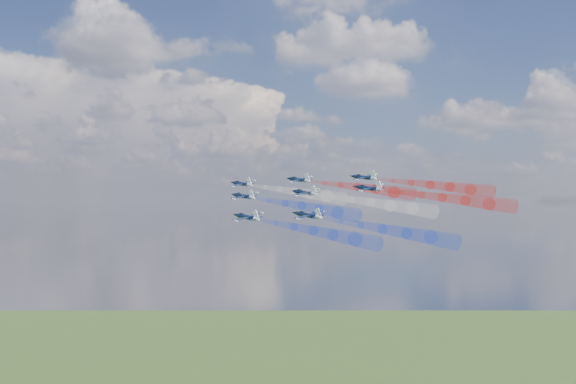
{
  "coord_description": "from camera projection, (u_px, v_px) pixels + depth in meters",
  "views": [
    {
      "loc": [
        3.9,
        -195.31,
        168.36
      ],
      "look_at": [
        13.03,
        -13.06,
        171.06
      ],
      "focal_mm": 40.42,
      "sensor_mm": 36.0,
      "label": 1
    }
  ],
  "objects": [
    {
      "name": "jet_center_third",
      "position": [
        304.0,
        193.0,
        177.26
      ],
      "size": [
        13.91,
        14.25,
        6.02
      ],
      "primitive_type": null,
      "rotation": [
        0.11,
        -0.23,
        0.67
      ],
      "color": "black"
    },
    {
      "name": "jet_inner_right",
      "position": [
        299.0,
        180.0,
        196.52
      ],
      "size": [
        13.91,
        14.25,
        6.02
      ],
      "primitive_type": null,
      "rotation": [
        0.11,
        -0.23,
        0.67
      ],
      "color": "black"
    },
    {
      "name": "jet_rear_right",
      "position": [
        368.0,
        188.0,
        175.0
      ],
      "size": [
        13.91,
        14.25,
        6.02
      ],
      "primitive_type": null,
      "rotation": [
        0.11,
        -0.23,
        0.67
      ],
      "color": "black"
    },
    {
      "name": "trail_rear_left",
      "position": [
        383.0,
        229.0,
        141.93
      ],
      "size": [
        27.19,
        31.82,
        8.55
      ],
      "primitive_type": null,
      "rotation": [
        0.11,
        -0.23,
        0.67
      ],
      "color": "blue"
    },
    {
      "name": "trail_lead",
      "position": [
        294.0,
        192.0,
        181.33
      ],
      "size": [
        27.19,
        31.82,
        8.55
      ],
      "primitive_type": null,
      "rotation": [
        0.11,
        -0.23,
        0.67
      ],
      "color": "white"
    },
    {
      "name": "trail_center_third",
      "position": [
        371.0,
        202.0,
        159.93
      ],
      "size": [
        27.19,
        31.82,
        8.55
      ],
      "primitive_type": null,
      "rotation": [
        0.11,
        -0.23,
        0.67
      ],
      "color": "white"
    },
    {
      "name": "trail_inner_left",
      "position": [
        301.0,
        206.0,
        164.6
      ],
      "size": [
        27.19,
        31.82,
        8.55
      ],
      "primitive_type": null,
      "rotation": [
        0.11,
        -0.23,
        0.67
      ],
      "color": "blue"
    },
    {
      "name": "jet_inner_left",
      "position": [
        243.0,
        196.0,
        181.93
      ],
      "size": [
        13.91,
        14.25,
        6.02
      ],
      "primitive_type": null,
      "rotation": [
        0.11,
        -0.23,
        0.67
      ],
      "color": "black"
    },
    {
      "name": "trail_inner_right",
      "position": [
        357.0,
        187.0,
        179.19
      ],
      "size": [
        27.19,
        31.82,
        8.55
      ],
      "primitive_type": null,
      "rotation": [
        0.11,
        -0.23,
        0.67
      ],
      "color": "red"
    },
    {
      "name": "trail_rear_right",
      "position": [
        443.0,
        197.0,
        157.67
      ],
      "size": [
        27.19,
        31.82,
        8.55
      ],
      "primitive_type": null,
      "rotation": [
        0.11,
        -0.23,
        0.67
      ],
      "color": "red"
    },
    {
      "name": "jet_rear_left",
      "position": [
        308.0,
        215.0,
        159.26
      ],
      "size": [
        13.91,
        14.25,
        6.02
      ],
      "primitive_type": null,
      "rotation": [
        0.11,
        -0.23,
        0.67
      ],
      "color": "black"
    },
    {
      "name": "trail_outer_right",
      "position": [
        430.0,
        185.0,
        175.65
      ],
      "size": [
        27.19,
        31.82,
        8.55
      ],
      "primitive_type": null,
      "rotation": [
        0.11,
        -0.23,
        0.67
      ],
      "color": "red"
    },
    {
      "name": "trail_outer_left",
      "position": [
        313.0,
        231.0,
        145.31
      ],
      "size": [
        27.19,
        31.82,
        8.55
      ],
      "primitive_type": null,
      "rotation": [
        0.11,
        -0.23,
        0.67
      ],
      "color": "blue"
    },
    {
      "name": "jet_outer_left",
      "position": [
        247.0,
        217.0,
        162.63
      ],
      "size": [
        13.91,
        14.25,
        6.02
      ],
      "primitive_type": null,
      "rotation": [
        0.11,
        -0.23,
        0.67
      ],
      "color": "black"
    },
    {
      "name": "jet_lead",
      "position": [
        242.0,
        184.0,
        198.65
      ],
      "size": [
        13.91,
        14.25,
        6.02
      ],
      "primitive_type": null,
      "rotation": [
        0.11,
        -0.23,
        0.67
      ],
      "color": "black"
    },
    {
      "name": "jet_outer_right",
      "position": [
        364.0,
        177.0,
        192.98
      ],
      "size": [
        13.91,
        14.25,
        6.02
      ],
      "primitive_type": null,
      "rotation": [
        0.11,
        -0.23,
        0.67
      ],
      "color": "black"
    }
  ]
}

